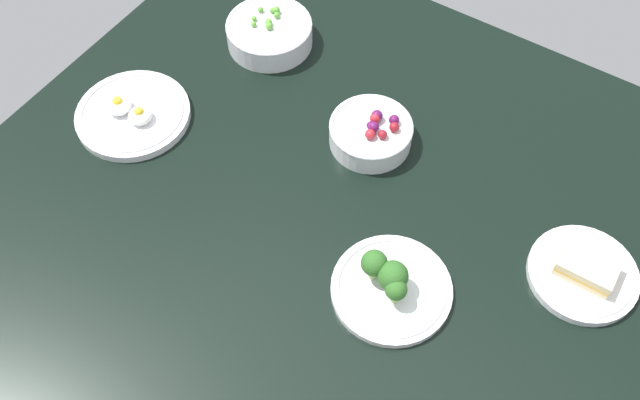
% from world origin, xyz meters
% --- Properties ---
extents(dining_table, '(1.21, 1.15, 0.04)m').
position_xyz_m(dining_table, '(0.00, 0.00, 0.02)').
color(dining_table, black).
rests_on(dining_table, ground).
extents(bowl_berries, '(0.15, 0.15, 0.07)m').
position_xyz_m(bowl_berries, '(-0.00, -0.17, 0.07)').
color(bowl_berries, silver).
rests_on(bowl_berries, dining_table).
extents(plate_broccoli, '(0.20, 0.20, 0.08)m').
position_xyz_m(plate_broccoli, '(-0.18, 0.08, 0.06)').
color(plate_broccoli, silver).
rests_on(plate_broccoli, dining_table).
extents(bowl_peas, '(0.17, 0.17, 0.06)m').
position_xyz_m(bowl_peas, '(0.30, -0.28, 0.07)').
color(bowl_peas, silver).
rests_on(bowl_peas, dining_table).
extents(plate_sandwich, '(0.18, 0.18, 0.05)m').
position_xyz_m(plate_sandwich, '(-0.43, -0.12, 0.05)').
color(plate_sandwich, silver).
rests_on(plate_sandwich, dining_table).
extents(plate_eggs, '(0.22, 0.22, 0.05)m').
position_xyz_m(plate_eggs, '(0.41, 0.02, 0.05)').
color(plate_eggs, silver).
rests_on(plate_eggs, dining_table).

